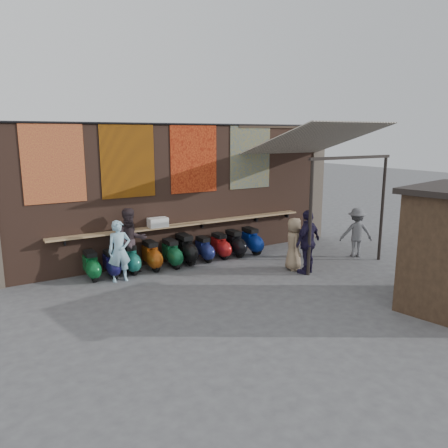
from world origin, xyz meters
The scene contains 32 objects.
ground centered at (0.00, 0.00, 0.00)m, with size 70.00×70.00×0.00m, color #474749.
brick_wall centered at (0.00, 2.70, 2.00)m, with size 10.00×0.40×4.00m, color brown.
pier_right centered at (5.20, 2.70, 2.00)m, with size 0.50×0.50×4.00m, color #4C4238.
eating_counter centered at (0.00, 2.33, 1.10)m, with size 8.00×0.32×0.05m, color #9E7A51.
shelf_box centered at (-0.97, 2.30, 1.26)m, with size 0.55×0.31×0.26m, color white.
tapestry_redgold centered at (-3.60, 2.48, 3.00)m, with size 1.50×0.02×2.00m, color maroon.
tapestry_sun centered at (-1.70, 2.48, 3.00)m, with size 1.50×0.02×2.00m, color #C4640B.
tapestry_orange centered at (0.30, 2.48, 3.00)m, with size 1.50×0.02×2.00m, color #BD3F17.
tapestry_multi centered at (2.30, 2.48, 3.00)m, with size 1.50×0.02×2.00m, color navy.
hang_rail centered at (0.00, 2.47, 3.98)m, with size 0.06×0.06×9.50m, color black.
scooter_stool_0 centered at (-2.95, 2.03, 0.37)m, with size 0.35×0.78×0.74m, color #0C5A27, non-canonical shape.
scooter_stool_1 centered at (-2.45, 1.97, 0.35)m, with size 0.33×0.74×0.70m, color #151347, non-canonical shape.
scooter_stool_2 centered at (-1.90, 2.05, 0.39)m, with size 0.37×0.81×0.77m, color #1C7161, non-canonical shape.
scooter_stool_3 centered at (-1.30, 2.02, 0.39)m, with size 0.37×0.83×0.79m, color #8F3D0D, non-canonical shape.
scooter_stool_4 centered at (-0.72, 1.96, 0.39)m, with size 0.37×0.82×0.78m, color #0E4A28, non-canonical shape.
scooter_stool_5 centered at (-0.23, 2.05, 0.42)m, with size 0.40×0.89×0.85m, color black, non-canonical shape.
scooter_stool_6 centered at (0.35, 2.00, 0.36)m, with size 0.34×0.75×0.71m, color navy, non-canonical shape.
scooter_stool_7 centered at (0.92, 2.03, 0.37)m, with size 0.35×0.78×0.74m, color #A61616, non-canonical shape.
scooter_stool_8 centered at (1.43, 2.00, 0.39)m, with size 0.37×0.82×0.78m, color black, non-canonical shape.
scooter_stool_9 centered at (2.03, 1.97, 0.40)m, with size 0.38×0.85×0.80m, color navy, non-canonical shape.
diner_left centered at (-2.35, 1.53, 0.79)m, with size 0.58×0.38×1.58m, color #98C8DD.
diner_right centered at (-1.88, 2.00, 0.89)m, with size 0.87×0.67×1.78m, color #33282C.
shopper_navy centered at (2.19, -0.45, 0.87)m, with size 1.02×0.42×1.73m, color #1D1633.
shopper_grey centered at (4.56, 0.01, 0.76)m, with size 0.98×0.56×1.52m, color slate.
shopper_tan centered at (2.07, -0.01, 0.73)m, with size 0.71×0.47×1.46m, color #867055.
stall_sign centered at (3.14, -3.09, 1.83)m, with size 1.20×0.04×0.50m, color gold.
stall_shelf centered at (3.14, -3.09, 0.92)m, with size 1.93×0.10×0.06m, color #473321.
awning_canvas centered at (3.50, 0.90, 3.55)m, with size 3.20×3.40×0.03m, color beige.
awning_ledger centered at (3.50, 2.49, 3.95)m, with size 3.30×0.08×0.12m, color #33261C.
awning_header centered at (3.50, -0.60, 3.08)m, with size 3.00×0.08×0.08m, color black.
awning_post_left centered at (2.10, -0.60, 1.55)m, with size 0.09×0.09×3.10m, color black.
awning_post_right centered at (4.90, -0.60, 1.55)m, with size 0.09×0.09×3.10m, color black.
Camera 1 is at (-5.61, -9.00, 3.72)m, focal length 35.00 mm.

